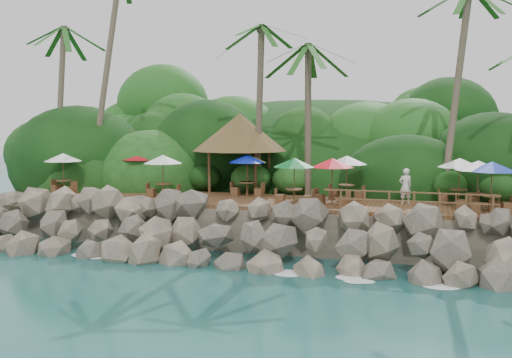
% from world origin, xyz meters
% --- Properties ---
extents(ground, '(140.00, 140.00, 0.00)m').
position_xyz_m(ground, '(0.00, 0.00, 0.00)').
color(ground, '#19514F').
rests_on(ground, ground).
extents(land_base, '(32.00, 25.20, 2.10)m').
position_xyz_m(land_base, '(0.00, 16.00, 1.05)').
color(land_base, gray).
rests_on(land_base, ground).
extents(jungle_hill, '(44.80, 28.00, 15.40)m').
position_xyz_m(jungle_hill, '(0.00, 23.50, 0.00)').
color(jungle_hill, '#143811').
rests_on(jungle_hill, ground).
extents(seawall, '(29.00, 4.00, 2.30)m').
position_xyz_m(seawall, '(0.00, 2.00, 1.15)').
color(seawall, gray).
rests_on(seawall, ground).
extents(terrace, '(26.00, 5.00, 0.20)m').
position_xyz_m(terrace, '(0.00, 6.00, 2.20)').
color(terrace, brown).
rests_on(terrace, land_base).
extents(jungle_foliage, '(44.00, 16.00, 12.00)m').
position_xyz_m(jungle_foliage, '(0.00, 15.00, 0.00)').
color(jungle_foliage, '#143811').
rests_on(jungle_foliage, ground).
extents(foam_line, '(25.20, 0.80, 0.06)m').
position_xyz_m(foam_line, '(0.00, 0.30, 0.03)').
color(foam_line, white).
rests_on(foam_line, ground).
extents(palms, '(34.04, 6.49, 15.29)m').
position_xyz_m(palms, '(0.18, 8.78, 12.44)').
color(palms, brown).
rests_on(palms, ground).
extents(palapa, '(5.63, 5.63, 4.60)m').
position_xyz_m(palapa, '(-2.06, 9.42, 5.79)').
color(palapa, brown).
rests_on(palapa, ground).
extents(dining_clusters, '(24.90, 4.86, 2.33)m').
position_xyz_m(dining_clusters, '(1.62, 6.21, 4.23)').
color(dining_clusters, brown).
rests_on(dining_clusters, terrace).
extents(railing, '(7.20, 0.10, 1.00)m').
position_xyz_m(railing, '(8.16, 3.65, 2.91)').
color(railing, brown).
rests_on(railing, terrace).
extents(waiter, '(0.78, 0.67, 1.80)m').
position_xyz_m(waiter, '(7.64, 6.55, 3.20)').
color(waiter, silver).
rests_on(waiter, terrace).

